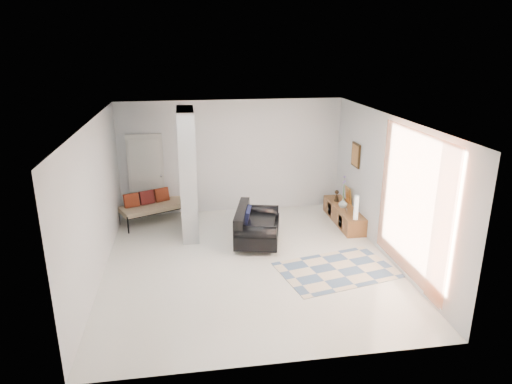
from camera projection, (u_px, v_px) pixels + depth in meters
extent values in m
plane|color=white|center=(249.00, 262.00, 8.94)|extent=(6.00, 6.00, 0.00)
plane|color=white|center=(248.00, 120.00, 8.07)|extent=(6.00, 6.00, 0.00)
plane|color=silver|center=(232.00, 157.00, 11.32)|extent=(6.00, 0.00, 6.00)
plane|color=silver|center=(282.00, 270.00, 5.69)|extent=(6.00, 0.00, 6.00)
plane|color=silver|center=(96.00, 202.00, 8.10)|extent=(0.00, 6.00, 6.00)
plane|color=silver|center=(388.00, 188.00, 8.91)|extent=(0.00, 6.00, 6.00)
cube|color=#9EA4A5|center=(188.00, 174.00, 9.84)|extent=(0.35, 1.20, 2.80)
cube|color=beige|center=(146.00, 175.00, 11.09)|extent=(0.85, 0.06, 2.04)
plane|color=orange|center=(412.00, 205.00, 7.80)|extent=(0.00, 2.55, 2.55)
cube|color=#35210E|center=(356.00, 155.00, 10.42)|extent=(0.04, 0.45, 0.55)
cube|color=brown|center=(344.00, 215.00, 10.84)|extent=(0.45, 1.83, 0.40)
cube|color=#35210E|center=(341.00, 222.00, 10.43)|extent=(0.02, 0.24, 0.28)
cube|color=#35210E|center=(330.00, 209.00, 11.19)|extent=(0.02, 0.24, 0.28)
cube|color=#F4A647|center=(348.00, 195.00, 10.98)|extent=(0.09, 0.32, 0.40)
cube|color=silver|center=(346.00, 211.00, 10.37)|extent=(0.04, 0.10, 0.12)
cylinder|color=silver|center=(239.00, 251.00, 9.28)|extent=(0.05, 0.05, 0.10)
cylinder|color=silver|center=(245.00, 228.00, 10.45)|extent=(0.05, 0.05, 0.10)
cylinder|color=silver|center=(272.00, 253.00, 9.23)|extent=(0.05, 0.05, 0.10)
cylinder|color=silver|center=(275.00, 229.00, 10.40)|extent=(0.05, 0.05, 0.10)
cube|color=black|center=(258.00, 231.00, 9.78)|extent=(1.20, 1.64, 0.30)
cube|color=black|center=(242.00, 216.00, 9.70)|extent=(0.53, 1.48, 0.36)
cylinder|color=black|center=(256.00, 233.00, 9.12)|extent=(0.88, 0.47, 0.28)
cylinder|color=black|center=(260.00, 211.00, 10.29)|extent=(0.88, 0.47, 0.28)
cube|color=black|center=(247.00, 216.00, 9.68)|extent=(0.26, 0.56, 0.31)
cylinder|color=black|center=(128.00, 225.00, 10.22)|extent=(0.04, 0.04, 0.40)
cylinder|color=black|center=(192.00, 211.00, 11.06)|extent=(0.04, 0.04, 0.40)
cylinder|color=black|center=(119.00, 216.00, 10.73)|extent=(0.04, 0.04, 0.40)
cylinder|color=black|center=(181.00, 204.00, 11.58)|extent=(0.04, 0.04, 0.40)
cube|color=beige|center=(155.00, 207.00, 10.84)|extent=(1.74, 1.29, 0.12)
cube|color=maroon|center=(131.00, 200.00, 10.62)|extent=(0.38, 0.29, 0.33)
cube|color=maroon|center=(147.00, 197.00, 10.82)|extent=(0.38, 0.29, 0.33)
cube|color=maroon|center=(162.00, 195.00, 11.02)|extent=(0.38, 0.29, 0.33)
cube|color=beige|center=(337.00, 270.00, 8.62)|extent=(2.37, 1.83, 0.01)
cylinder|color=white|center=(356.00, 208.00, 9.95)|extent=(0.10, 0.10, 0.54)
imported|color=silver|center=(343.00, 203.00, 10.71)|extent=(0.22, 0.22, 0.22)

